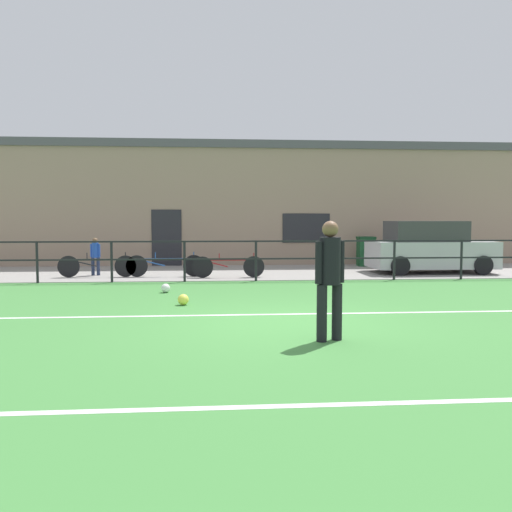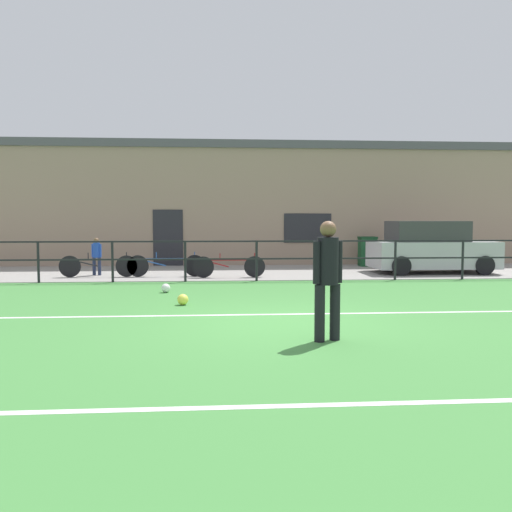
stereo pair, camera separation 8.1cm
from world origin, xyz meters
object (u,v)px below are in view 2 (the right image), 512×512
at_px(parked_car_red, 431,248).
at_px(bicycle_parked_1, 229,266).
at_px(soccer_ball_spare, 166,288).
at_px(spectator_child, 97,254).
at_px(soccer_ball_match, 183,300).
at_px(bicycle_parked_2, 98,266).
at_px(trash_bin_0, 367,251).
at_px(bicycle_parked_0, 166,265).
at_px(player_goalkeeper, 328,273).

relative_size(parked_car_red, bicycle_parked_1, 1.81).
xyz_separation_m(soccer_ball_spare, parked_car_red, (8.11, 3.95, 0.70)).
bearing_deg(spectator_child, bicycle_parked_1, 178.50).
height_order(soccer_ball_spare, bicycle_parked_1, bicycle_parked_1).
relative_size(soccer_ball_match, bicycle_parked_2, 0.10).
bearing_deg(trash_bin_0, soccer_ball_spare, -136.26).
bearing_deg(trash_bin_0, bicycle_parked_2, -161.20).
relative_size(spectator_child, bicycle_parked_1, 0.54).
relative_size(soccer_ball_match, soccer_ball_spare, 1.06).
bearing_deg(bicycle_parked_2, bicycle_parked_0, -0.00).
distance_m(soccer_ball_spare, parked_car_red, 9.05).
relative_size(bicycle_parked_1, bicycle_parked_2, 0.93).
distance_m(spectator_child, bicycle_parked_2, 0.64).
distance_m(player_goalkeeper, spectator_child, 10.55).
bearing_deg(player_goalkeeper, bicycle_parked_1, 78.54).
distance_m(soccer_ball_match, parked_car_red, 9.59).
bearing_deg(bicycle_parked_1, soccer_ball_spare, -117.73).
bearing_deg(parked_car_red, soccer_ball_spare, -154.02).
relative_size(bicycle_parked_0, bicycle_parked_1, 1.09).
xyz_separation_m(soccer_ball_spare, bicycle_parked_1, (1.56, 2.98, 0.24)).
distance_m(spectator_child, bicycle_parked_0, 2.26).
xyz_separation_m(soccer_ball_match, bicycle_parked_2, (-2.86, 5.24, 0.24)).
bearing_deg(trash_bin_0, soccer_ball_match, -126.73).
relative_size(soccer_ball_spare, bicycle_parked_2, 0.09).
bearing_deg(bicycle_parked_0, player_goalkeeper, -69.96).
distance_m(spectator_child, trash_bin_0, 9.58).
height_order(soccer_ball_match, spectator_child, spectator_child).
relative_size(player_goalkeeper, bicycle_parked_0, 0.73).
bearing_deg(soccer_ball_match, bicycle_parked_1, 77.95).
bearing_deg(parked_car_red, soccer_ball_match, -142.44).
distance_m(soccer_ball_spare, trash_bin_0, 9.35).
xyz_separation_m(bicycle_parked_1, bicycle_parked_2, (-3.90, 0.39, 0.01)).
xyz_separation_m(player_goalkeeper, trash_bin_0, (3.93, 11.67, -0.41)).
xyz_separation_m(soccer_ball_match, spectator_child, (-3.02, 5.77, 0.56)).
relative_size(soccer_ball_match, bicycle_parked_1, 0.11).
distance_m(parked_car_red, bicycle_parked_1, 6.63).
distance_m(soccer_ball_spare, bicycle_parked_1, 3.37).
height_order(soccer_ball_spare, bicycle_parked_0, bicycle_parked_0).
height_order(soccer_ball_match, parked_car_red, parked_car_red).
height_order(bicycle_parked_1, bicycle_parked_2, bicycle_parked_2).
distance_m(spectator_child, parked_car_red, 10.60).
xyz_separation_m(bicycle_parked_0, bicycle_parked_1, (1.88, -0.39, -0.01)).
bearing_deg(player_goalkeeper, soccer_ball_spare, 98.23).
bearing_deg(bicycle_parked_0, bicycle_parked_1, -11.71).
distance_m(player_goalkeeper, parked_car_red, 10.59).
xyz_separation_m(soccer_ball_spare, bicycle_parked_0, (-0.32, 3.37, 0.25)).
height_order(player_goalkeeper, trash_bin_0, player_goalkeeper).
bearing_deg(bicycle_parked_2, trash_bin_0, 18.80).
bearing_deg(soccer_ball_match, bicycle_parked_2, 118.61).
xyz_separation_m(bicycle_parked_2, trash_bin_0, (9.08, 3.09, 0.21)).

